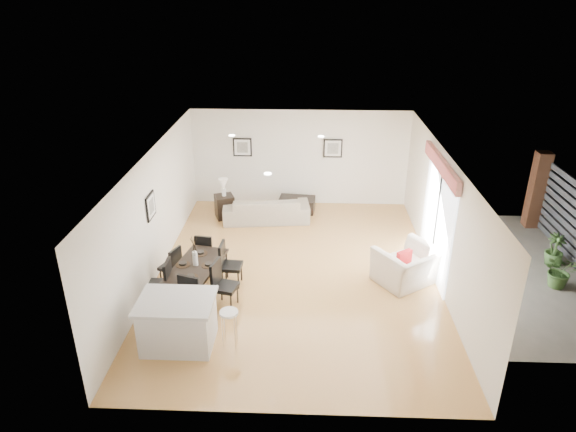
{
  "coord_description": "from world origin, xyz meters",
  "views": [
    {
      "loc": [
        0.22,
        -9.67,
        5.79
      ],
      "look_at": [
        -0.19,
        0.4,
        1.21
      ],
      "focal_mm": 32.0,
      "sensor_mm": 36.0,
      "label": 1
    }
  ],
  "objects_px": {
    "dining_chair_wnear": "(163,281)",
    "kitchen_island": "(178,322)",
    "coffee_table": "(297,204)",
    "dining_chair_foot": "(205,250)",
    "armchair": "(408,266)",
    "sofa": "(266,209)",
    "dining_chair_enear": "(221,282)",
    "bar_stool": "(229,316)",
    "dining_chair_wfar": "(173,264)",
    "side_table": "(225,207)",
    "dining_table": "(196,268)",
    "dining_chair_head": "(187,299)",
    "dining_chair_efar": "(227,262)"
  },
  "relations": [
    {
      "from": "armchair",
      "to": "bar_stool",
      "type": "bearing_deg",
      "value": -1.91
    },
    {
      "from": "dining_chair_foot",
      "to": "kitchen_island",
      "type": "bearing_deg",
      "value": 98.22
    },
    {
      "from": "coffee_table",
      "to": "bar_stool",
      "type": "xyz_separation_m",
      "value": [
        -1.02,
        -5.87,
        0.41
      ]
    },
    {
      "from": "dining_chair_enear",
      "to": "bar_stool",
      "type": "distance_m",
      "value": 1.25
    },
    {
      "from": "coffee_table",
      "to": "bar_stool",
      "type": "height_order",
      "value": "bar_stool"
    },
    {
      "from": "bar_stool",
      "to": "dining_chair_wfar",
      "type": "bearing_deg",
      "value": 126.86
    },
    {
      "from": "armchair",
      "to": "kitchen_island",
      "type": "height_order",
      "value": "kitchen_island"
    },
    {
      "from": "dining_chair_head",
      "to": "bar_stool",
      "type": "xyz_separation_m",
      "value": [
        0.87,
        -0.59,
        0.07
      ]
    },
    {
      "from": "dining_chair_enear",
      "to": "dining_table",
      "type": "bearing_deg",
      "value": 69.9
    },
    {
      "from": "sofa",
      "to": "dining_chair_foot",
      "type": "xyz_separation_m",
      "value": [
        -1.12,
        -2.62,
        0.14
      ]
    },
    {
      "from": "armchair",
      "to": "dining_chair_foot",
      "type": "xyz_separation_m",
      "value": [
        -4.33,
        0.38,
        0.08
      ]
    },
    {
      "from": "dining_table",
      "to": "dining_chair_efar",
      "type": "height_order",
      "value": "dining_chair_efar"
    },
    {
      "from": "dining_chair_efar",
      "to": "dining_chair_wfar",
      "type": "bearing_deg",
      "value": 95.18
    },
    {
      "from": "dining_chair_wfar",
      "to": "kitchen_island",
      "type": "bearing_deg",
      "value": 39.34
    },
    {
      "from": "dining_table",
      "to": "dining_chair_foot",
      "type": "relative_size",
      "value": 2.05
    },
    {
      "from": "dining_chair_wnear",
      "to": "bar_stool",
      "type": "distance_m",
      "value": 1.88
    },
    {
      "from": "dining_chair_enear",
      "to": "coffee_table",
      "type": "xyz_separation_m",
      "value": [
        1.35,
        4.67,
        -0.35
      ]
    },
    {
      "from": "dining_table",
      "to": "kitchen_island",
      "type": "height_order",
      "value": "kitchen_island"
    },
    {
      "from": "dining_chair_enear",
      "to": "dining_chair_head",
      "type": "relative_size",
      "value": 1.01
    },
    {
      "from": "sofa",
      "to": "dining_chair_wnear",
      "type": "xyz_separation_m",
      "value": [
        -1.68,
        -4.03,
        0.21
      ]
    },
    {
      "from": "dining_chair_wnear",
      "to": "dining_chair_head",
      "type": "relative_size",
      "value": 1.01
    },
    {
      "from": "side_table",
      "to": "dining_chair_efar",
      "type": "bearing_deg",
      "value": -80.13
    },
    {
      "from": "dining_chair_wfar",
      "to": "dining_chair_foot",
      "type": "relative_size",
      "value": 0.99
    },
    {
      "from": "dining_chair_efar",
      "to": "dining_table",
      "type": "bearing_deg",
      "value": 129.43
    },
    {
      "from": "dining_chair_wfar",
      "to": "dining_chair_efar",
      "type": "relative_size",
      "value": 0.89
    },
    {
      "from": "dining_chair_wnear",
      "to": "kitchen_island",
      "type": "bearing_deg",
      "value": 24.79
    },
    {
      "from": "dining_chair_enear",
      "to": "side_table",
      "type": "xyz_separation_m",
      "value": [
        -0.59,
        4.15,
        -0.23
      ]
    },
    {
      "from": "sofa",
      "to": "dining_chair_foot",
      "type": "bearing_deg",
      "value": 60.76
    },
    {
      "from": "armchair",
      "to": "sofa",
      "type": "bearing_deg",
      "value": -77.94
    },
    {
      "from": "armchair",
      "to": "coffee_table",
      "type": "bearing_deg",
      "value": -91.44
    },
    {
      "from": "dining_chair_enear",
      "to": "dining_chair_foot",
      "type": "distance_m",
      "value": 1.51
    },
    {
      "from": "dining_chair_enear",
      "to": "side_table",
      "type": "bearing_deg",
      "value": 22.09
    },
    {
      "from": "dining_table",
      "to": "kitchen_island",
      "type": "bearing_deg",
      "value": -78.68
    },
    {
      "from": "dining_chair_wfar",
      "to": "side_table",
      "type": "xyz_separation_m",
      "value": [
        0.56,
        3.39,
        -0.16
      ]
    },
    {
      "from": "dining_chair_enear",
      "to": "dining_chair_wfar",
      "type": "bearing_deg",
      "value": 70.51
    },
    {
      "from": "sofa",
      "to": "coffee_table",
      "type": "height_order",
      "value": "sofa"
    },
    {
      "from": "armchair",
      "to": "coffee_table",
      "type": "xyz_separation_m",
      "value": [
        -2.41,
        3.65,
        -0.2
      ]
    },
    {
      "from": "sofa",
      "to": "dining_chair_wfar",
      "type": "xyz_separation_m",
      "value": [
        -1.69,
        -3.25,
        0.14
      ]
    },
    {
      "from": "armchair",
      "to": "side_table",
      "type": "xyz_separation_m",
      "value": [
        -4.34,
        3.14,
        -0.08
      ]
    },
    {
      "from": "armchair",
      "to": "dining_chair_wnear",
      "type": "height_order",
      "value": "dining_chair_wnear"
    },
    {
      "from": "coffee_table",
      "to": "dining_chair_foot",
      "type": "bearing_deg",
      "value": -113.8
    },
    {
      "from": "dining_chair_head",
      "to": "kitchen_island",
      "type": "distance_m",
      "value": 0.6
    },
    {
      "from": "coffee_table",
      "to": "side_table",
      "type": "height_order",
      "value": "side_table"
    },
    {
      "from": "dining_chair_wnear",
      "to": "coffee_table",
      "type": "xyz_separation_m",
      "value": [
        2.48,
        4.69,
        -0.35
      ]
    },
    {
      "from": "dining_chair_enear",
      "to": "sofa",
      "type": "bearing_deg",
      "value": 6.29
    },
    {
      "from": "dining_chair_wfar",
      "to": "kitchen_island",
      "type": "xyz_separation_m",
      "value": [
        0.58,
        -1.97,
        -0.01
      ]
    },
    {
      "from": "dining_table",
      "to": "coffee_table",
      "type": "relative_size",
      "value": 1.81
    },
    {
      "from": "side_table",
      "to": "bar_stool",
      "type": "height_order",
      "value": "bar_stool"
    },
    {
      "from": "dining_chair_enear",
      "to": "kitchen_island",
      "type": "relative_size",
      "value": 0.75
    },
    {
      "from": "dining_chair_enear",
      "to": "kitchen_island",
      "type": "height_order",
      "value": "dining_chair_enear"
    }
  ]
}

